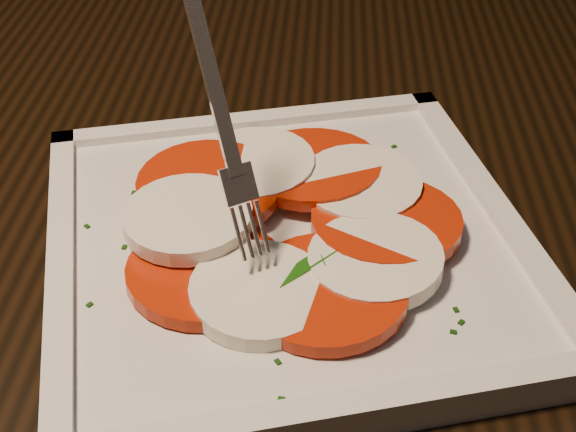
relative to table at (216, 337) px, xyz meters
The scene contains 5 objects.
table is the anchor object (origin of this frame).
chair 0.77m from the table, 95.43° to the left, with size 0.47×0.47×0.93m.
plate 0.12m from the table, 18.73° to the right, with size 0.28×0.28×0.01m, color white.
caprese_salad 0.14m from the table, 18.69° to the right, with size 0.23×0.24×0.02m.
fork 0.21m from the table, 58.96° to the right, with size 0.03×0.08×0.14m, color white, non-canonical shape.
Camera 1 is at (0.09, -0.39, 1.06)m, focal length 50.00 mm.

